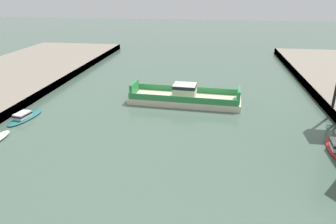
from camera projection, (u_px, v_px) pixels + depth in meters
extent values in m
cube|color=beige|center=(184.00, 100.00, 56.38)|extent=(20.35, 7.31, 1.10)
cube|color=#2D8947|center=(187.00, 89.00, 58.70)|extent=(19.19, 1.27, 1.10)
cube|color=#2D8947|center=(182.00, 100.00, 53.24)|extent=(19.19, 1.27, 1.10)
cube|color=beige|center=(185.00, 91.00, 55.72)|extent=(4.20, 3.60, 2.41)
cube|color=black|center=(185.00, 86.00, 55.40)|extent=(4.24, 3.65, 0.60)
cube|color=#2D8947|center=(239.00, 95.00, 53.95)|extent=(0.76, 4.31, 2.20)
cube|color=#2D8947|center=(134.00, 88.00, 57.57)|extent=(0.76, 4.31, 2.20)
ellipsoid|color=red|center=(335.00, 148.00, 40.09)|extent=(2.73, 6.96, 0.40)
ellipsoid|color=#237075|center=(25.00, 117.00, 49.70)|extent=(3.34, 7.60, 0.37)
cube|color=silver|center=(22.00, 115.00, 48.98)|extent=(1.98, 2.78, 0.86)
cube|color=black|center=(22.00, 115.00, 48.94)|extent=(2.03, 2.86, 0.26)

